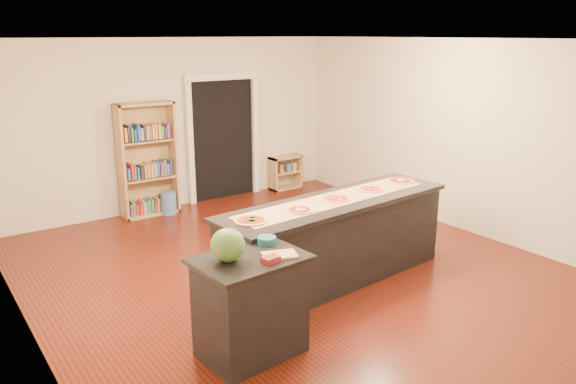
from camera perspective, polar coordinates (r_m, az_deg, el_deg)
room at (r=6.58m, az=1.01°, el=2.96°), size 6.00×7.00×2.80m
doorway at (r=9.97m, az=-6.63°, el=6.14°), size 1.40×0.09×2.21m
kitchen_island at (r=6.67m, az=4.85°, el=-4.93°), size 3.06×0.83×1.01m
side_counter at (r=5.20m, az=-3.82°, el=-11.45°), size 0.97×0.71×0.96m
bookshelf at (r=9.26m, az=-14.07°, el=3.19°), size 0.91×0.32×1.82m
low_shelf at (r=10.66m, az=-0.25°, el=2.01°), size 0.63×0.27×0.63m
waste_bin at (r=9.39m, az=-12.03°, el=-1.10°), size 0.25×0.25×0.37m
kraft_paper at (r=6.52m, az=4.77°, el=-0.73°), size 2.69×0.71×0.00m
watermelon at (r=4.88m, az=-6.15°, el=-5.38°), size 0.30×0.30×0.30m
cutting_board at (r=5.01m, az=-0.85°, el=-6.42°), size 0.35×0.29×0.02m
package_red at (r=4.88m, az=-1.76°, el=-6.86°), size 0.16×0.12×0.05m
package_teal at (r=5.29m, az=-2.18°, el=-4.92°), size 0.18×0.18×0.07m
pizza_a at (r=5.75m, az=-3.80°, el=-2.90°), size 0.33×0.33×0.02m
pizza_b at (r=6.07m, az=1.18°, el=-1.85°), size 0.32×0.32×0.02m
pizza_c at (r=6.51m, az=4.86°, el=-0.66°), size 0.34×0.34×0.02m
pizza_d at (r=6.94m, az=8.44°, el=0.27°), size 0.30×0.30×0.02m
pizza_e at (r=7.42m, az=11.37°, el=1.14°), size 0.34×0.34×0.02m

